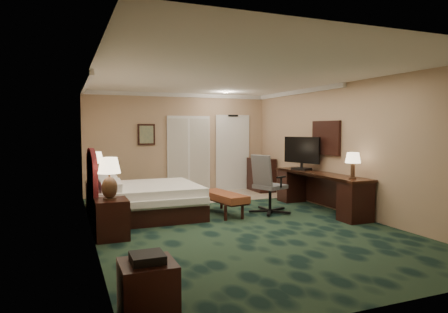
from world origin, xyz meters
name	(u,v)px	position (x,y,z in m)	size (l,w,h in m)	color
floor	(234,223)	(0.00, 0.00, 0.00)	(5.00, 7.50, 0.00)	black
ceiling	(234,76)	(0.00, 0.00, 2.70)	(5.00, 7.50, 0.00)	white
wall_back	(179,144)	(0.00, 3.75, 1.35)	(5.00, 0.00, 2.70)	tan
wall_front	(388,170)	(0.00, -3.75, 1.35)	(5.00, 0.00, 2.70)	tan
wall_left	(91,154)	(-2.50, 0.00, 1.35)	(0.00, 7.50, 2.70)	tan
wall_right	(345,148)	(2.50, 0.00, 1.35)	(0.00, 7.50, 2.70)	tan
crown_molding	(234,79)	(0.00, 0.00, 2.65)	(5.00, 7.50, 0.10)	white
tile_patch	(222,195)	(0.90, 2.90, 0.01)	(3.20, 1.70, 0.01)	beige
headboard	(92,186)	(-2.44, 1.00, 0.70)	(0.12, 2.00, 1.40)	#4A0F0C
entry_door	(232,153)	(1.55, 3.72, 1.05)	(1.02, 0.06, 2.18)	white
closet_doors	(189,154)	(0.25, 3.71, 1.05)	(1.20, 0.06, 2.10)	#B6B1A0
wall_art	(146,135)	(-0.90, 3.71, 1.60)	(0.45, 0.06, 0.55)	#566C61
wall_mirror	(326,138)	(2.46, 0.60, 1.55)	(0.05, 0.95, 0.75)	white
bed	(147,201)	(-1.40, 1.17, 0.32)	(2.01, 1.86, 0.64)	white
nightstand_near	(112,219)	(-2.23, -0.23, 0.32)	(0.51, 0.58, 0.63)	black
nightstand_far	(98,195)	(-2.24, 2.37, 0.30)	(0.48, 0.54, 0.59)	black
lamp_near	(109,179)	(-2.25, -0.23, 0.97)	(0.36, 0.36, 0.67)	black
lamp_far	(96,167)	(-2.27, 2.39, 0.92)	(0.35, 0.35, 0.65)	black
bed_bench	(223,203)	(0.10, 0.79, 0.22)	(0.45, 1.30, 0.44)	brown
side_table	(148,291)	(-2.22, -3.15, 0.27)	(0.50, 0.50, 0.54)	black
desk	(320,192)	(2.18, 0.41, 0.40)	(0.60, 2.78, 0.80)	black
tv	(302,153)	(2.18, 1.13, 1.18)	(0.08, 0.98, 0.76)	black
desk_lamp	(353,165)	(2.19, -0.62, 1.06)	(0.29, 0.29, 0.51)	black
desk_chair	(270,184)	(1.05, 0.54, 0.61)	(0.71, 0.67, 1.22)	#525255
minibar	(261,175)	(2.21, 3.20, 0.46)	(0.49, 0.88, 0.92)	black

